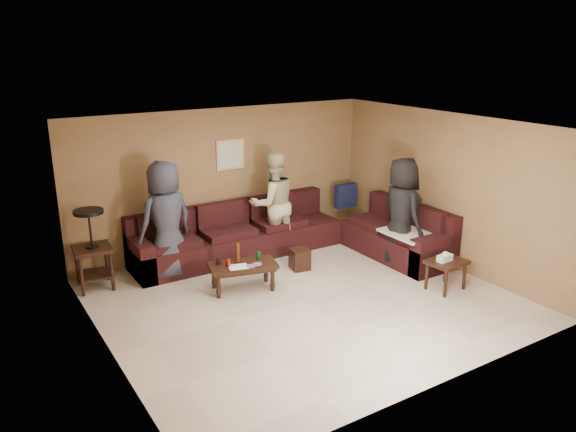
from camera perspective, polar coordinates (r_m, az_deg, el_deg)
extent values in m
plane|color=beige|center=(8.16, 1.70, -8.52)|extent=(5.50, 5.50, 0.00)
cube|color=white|center=(7.43, 1.87, 8.75)|extent=(5.50, 5.00, 0.10)
cube|color=olive|center=(9.80, -6.39, 3.61)|extent=(5.50, 0.10, 2.50)
cube|color=olive|center=(5.92, 15.44, -6.29)|extent=(5.50, 0.10, 2.50)
cube|color=olive|center=(6.65, -18.36, -3.89)|extent=(0.10, 5.00, 2.50)
cube|color=olive|center=(9.45, 15.79, 2.55)|extent=(0.10, 5.00, 2.50)
cube|color=black|center=(9.71, -5.02, -2.81)|extent=(3.70, 0.90, 0.45)
cube|color=black|center=(9.84, -5.97, 0.22)|extent=(3.70, 0.24, 0.45)
cube|color=black|center=(9.08, -14.81, -4.19)|extent=(0.24, 0.90, 0.63)
cube|color=black|center=(9.84, 10.96, -2.78)|extent=(0.90, 2.00, 0.45)
cube|color=black|center=(9.92, 12.51, 0.02)|extent=(0.24, 2.00, 0.45)
cube|color=black|center=(9.23, 14.69, -3.82)|extent=(0.90, 0.24, 0.63)
cube|color=#141C3E|center=(10.73, 5.89, 2.08)|extent=(0.45, 0.14, 0.45)
cube|color=beige|center=(9.42, 12.94, -1.54)|extent=(1.00, 0.85, 0.04)
cube|color=black|center=(8.36, -4.63, -5.01)|extent=(1.08, 0.73, 0.05)
cube|color=black|center=(8.38, -4.62, -5.35)|extent=(1.00, 0.64, 0.05)
cylinder|color=black|center=(8.20, -7.08, -7.11)|extent=(0.06, 0.06, 0.36)
cylinder|color=black|center=(8.37, -1.59, -6.46)|extent=(0.06, 0.06, 0.36)
cylinder|color=black|center=(8.53, -7.54, -6.15)|extent=(0.06, 0.06, 0.36)
cylinder|color=black|center=(8.69, -2.25, -5.55)|extent=(0.06, 0.06, 0.36)
cylinder|color=#A32512|center=(8.24, -6.10, -4.73)|extent=(0.07, 0.07, 0.12)
cylinder|color=#167D30|center=(8.47, -2.99, -4.04)|extent=(0.07, 0.07, 0.12)
cylinder|color=#381C0C|center=(8.39, -5.12, -3.72)|extent=(0.07, 0.07, 0.28)
cylinder|color=black|center=(8.33, -7.06, -4.56)|extent=(0.08, 0.08, 0.11)
cube|color=white|center=(8.23, -5.07, -5.17)|extent=(0.33, 0.28, 0.00)
cylinder|color=#DA4D85|center=(8.24, -3.80, -5.09)|extent=(0.14, 0.14, 0.01)
cylinder|color=#DA4D85|center=(8.31, -3.15, -4.90)|extent=(0.14, 0.14, 0.01)
cube|color=black|center=(8.79, -19.26, -3.18)|extent=(0.58, 0.58, 0.05)
cube|color=black|center=(8.94, -19.00, -5.63)|extent=(0.51, 0.51, 0.03)
cylinder|color=black|center=(8.68, -20.24, -5.76)|extent=(0.05, 0.05, 0.62)
cylinder|color=black|center=(8.73, -17.45, -5.34)|extent=(0.05, 0.05, 0.62)
cylinder|color=black|center=(9.08, -20.61, -4.78)|extent=(0.05, 0.05, 0.62)
cylinder|color=black|center=(9.13, -17.94, -4.39)|extent=(0.05, 0.05, 0.62)
cylinder|color=black|center=(8.78, -19.29, -2.92)|extent=(0.19, 0.19, 0.03)
cylinder|color=black|center=(8.69, -19.46, -1.22)|extent=(0.03, 0.03, 0.52)
cylinder|color=black|center=(8.62, -19.64, 0.40)|extent=(0.43, 0.43, 0.05)
cube|color=black|center=(8.65, 15.83, -4.52)|extent=(0.60, 0.50, 0.05)
cylinder|color=black|center=(8.47, 15.71, -6.58)|extent=(0.05, 0.05, 0.44)
cylinder|color=black|center=(8.81, 17.49, -5.81)|extent=(0.05, 0.05, 0.44)
cylinder|color=black|center=(8.66, 13.91, -5.90)|extent=(0.05, 0.05, 0.44)
cylinder|color=black|center=(8.99, 15.72, -5.16)|extent=(0.05, 0.05, 0.44)
cube|color=white|center=(8.58, 15.64, -4.13)|extent=(0.25, 0.14, 0.10)
cube|color=white|center=(8.56, 15.68, -3.69)|extent=(0.06, 0.04, 0.05)
cube|color=black|center=(9.15, 1.20, -4.40)|extent=(0.32, 0.32, 0.34)
cube|color=tan|center=(9.73, -5.89, 6.24)|extent=(0.52, 0.03, 0.52)
cube|color=silver|center=(9.71, -5.85, 6.22)|extent=(0.44, 0.01, 0.44)
imported|color=#2F3242|center=(8.82, -12.29, -0.41)|extent=(1.02, 0.79, 1.86)
imported|color=#BEB58D|center=(9.66, -1.54, 1.29)|extent=(0.92, 0.75, 1.78)
imported|color=black|center=(9.32, 11.45, 0.40)|extent=(0.68, 0.95, 1.80)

